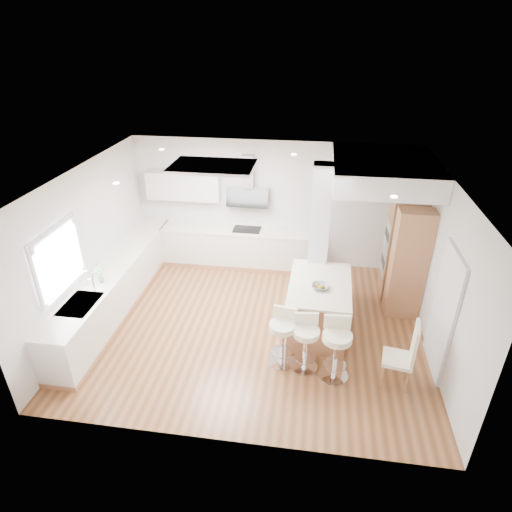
% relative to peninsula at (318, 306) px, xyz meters
% --- Properties ---
extents(ground, '(6.00, 6.00, 0.00)m').
position_rel_peninsula_xyz_m(ground, '(-1.12, -0.08, -0.49)').
color(ground, brown).
rests_on(ground, ground).
extents(ceiling, '(6.00, 5.00, 0.02)m').
position_rel_peninsula_xyz_m(ceiling, '(-1.12, -0.08, -0.49)').
color(ceiling, white).
rests_on(ceiling, ground).
extents(wall_back, '(6.00, 0.04, 2.80)m').
position_rel_peninsula_xyz_m(wall_back, '(-1.12, 2.42, 0.91)').
color(wall_back, silver).
rests_on(wall_back, ground).
extents(wall_left, '(0.04, 5.00, 2.80)m').
position_rel_peninsula_xyz_m(wall_left, '(-4.12, -0.08, 0.91)').
color(wall_left, silver).
rests_on(wall_left, ground).
extents(wall_right, '(0.04, 5.00, 2.80)m').
position_rel_peninsula_xyz_m(wall_right, '(1.88, -0.08, 0.91)').
color(wall_right, silver).
rests_on(wall_right, ground).
extents(skylight, '(4.10, 2.10, 0.06)m').
position_rel_peninsula_xyz_m(skylight, '(-1.91, 0.52, 2.28)').
color(skylight, silver).
rests_on(skylight, ground).
extents(window_left, '(0.06, 1.28, 1.07)m').
position_rel_peninsula_xyz_m(window_left, '(-4.08, -0.98, 1.21)').
color(window_left, white).
rests_on(window_left, ground).
extents(doorway_right, '(0.05, 1.00, 2.10)m').
position_rel_peninsula_xyz_m(doorway_right, '(1.85, -0.68, 0.51)').
color(doorway_right, '#4F493E').
rests_on(doorway_right, ground).
extents(counter_left, '(0.63, 4.50, 1.35)m').
position_rel_peninsula_xyz_m(counter_left, '(-3.82, 0.15, -0.03)').
color(counter_left, '#B0754B').
rests_on(counter_left, ground).
extents(counter_back, '(3.62, 0.63, 2.50)m').
position_rel_peninsula_xyz_m(counter_back, '(-2.04, 2.15, 0.21)').
color(counter_back, '#B0754B').
rests_on(counter_back, ground).
extents(pillar, '(0.35, 0.35, 2.80)m').
position_rel_peninsula_xyz_m(pillar, '(-0.07, 0.87, 0.91)').
color(pillar, silver).
rests_on(pillar, ground).
extents(soffit, '(1.78, 2.20, 0.40)m').
position_rel_peninsula_xyz_m(soffit, '(0.98, 1.32, 2.11)').
color(soffit, white).
rests_on(soffit, ground).
extents(oven_column, '(0.63, 1.21, 2.10)m').
position_rel_peninsula_xyz_m(oven_column, '(1.55, 1.15, 0.56)').
color(oven_column, '#B0754B').
rests_on(oven_column, ground).
extents(peninsula, '(1.09, 1.61, 1.04)m').
position_rel_peninsula_xyz_m(peninsula, '(0.00, 0.00, 0.00)').
color(peninsula, '#B0754B').
rests_on(peninsula, ground).
extents(bar_stool_a, '(0.51, 0.51, 0.98)m').
position_rel_peninsula_xyz_m(bar_stool_a, '(-0.55, -0.95, 0.06)').
color(bar_stool_a, silver).
rests_on(bar_stool_a, ground).
extents(bar_stool_b, '(0.47, 0.47, 0.96)m').
position_rel_peninsula_xyz_m(bar_stool_b, '(-0.18, -1.02, 0.05)').
color(bar_stool_b, silver).
rests_on(bar_stool_b, ground).
extents(bar_stool_c, '(0.49, 0.49, 1.04)m').
position_rel_peninsula_xyz_m(bar_stool_c, '(0.28, -1.15, 0.10)').
color(bar_stool_c, silver).
rests_on(bar_stool_c, ground).
extents(dining_chair, '(0.50, 0.50, 1.12)m').
position_rel_peninsula_xyz_m(dining_chair, '(1.29, -1.18, 0.11)').
color(dining_chair, '#F1E8C4').
rests_on(dining_chair, ground).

